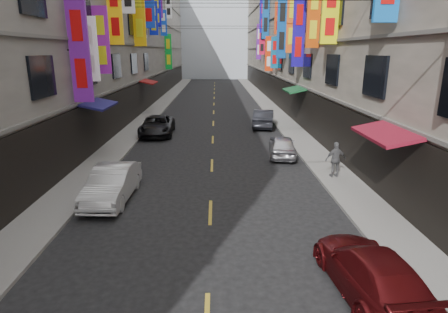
{
  "coord_description": "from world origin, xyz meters",
  "views": [
    {
      "loc": [
        0.23,
        5.06,
        5.8
      ],
      "look_at": [
        0.41,
        13.1,
        3.54
      ],
      "focal_mm": 30.0,
      "sensor_mm": 36.0,
      "label": 1
    }
  ],
  "objects_px": {
    "scooter_far_right": "(273,146)",
    "car_right_near": "(371,272)",
    "car_left_far": "(157,126)",
    "car_right_mid": "(282,146)",
    "car_right_far": "(264,118)",
    "car_left_mid": "(112,184)",
    "pedestrian_rfar": "(336,160)"
  },
  "relations": [
    {
      "from": "scooter_far_right",
      "to": "car_right_near",
      "type": "xyz_separation_m",
      "value": [
        0.4,
        -13.39,
        0.17
      ]
    },
    {
      "from": "scooter_far_right",
      "to": "car_right_near",
      "type": "bearing_deg",
      "value": 94.81
    },
    {
      "from": "car_left_far",
      "to": "car_right_mid",
      "type": "relative_size",
      "value": 1.34
    },
    {
      "from": "car_right_near",
      "to": "car_right_far",
      "type": "xyz_separation_m",
      "value": [
        0.0,
        21.26,
        0.09
      ]
    },
    {
      "from": "scooter_far_right",
      "to": "car_left_mid",
      "type": "xyz_separation_m",
      "value": [
        -7.56,
        -7.1,
        0.25
      ]
    },
    {
      "from": "car_right_near",
      "to": "car_right_mid",
      "type": "relative_size",
      "value": 1.17
    },
    {
      "from": "car_right_near",
      "to": "car_right_far",
      "type": "bearing_deg",
      "value": -95.12
    },
    {
      "from": "car_left_mid",
      "to": "pedestrian_rfar",
      "type": "relative_size",
      "value": 2.51
    },
    {
      "from": "pedestrian_rfar",
      "to": "car_right_near",
      "type": "bearing_deg",
      "value": 73.28
    },
    {
      "from": "scooter_far_right",
      "to": "car_left_mid",
      "type": "relative_size",
      "value": 0.43
    },
    {
      "from": "scooter_far_right",
      "to": "car_right_far",
      "type": "xyz_separation_m",
      "value": [
        0.4,
        7.87,
        0.27
      ]
    },
    {
      "from": "car_left_mid",
      "to": "car_right_mid",
      "type": "bearing_deg",
      "value": 40.15
    },
    {
      "from": "car_right_far",
      "to": "pedestrian_rfar",
      "type": "height_order",
      "value": "pedestrian_rfar"
    },
    {
      "from": "scooter_far_right",
      "to": "car_left_far",
      "type": "xyz_separation_m",
      "value": [
        -7.6,
        5.21,
        0.24
      ]
    },
    {
      "from": "car_right_far",
      "to": "car_right_near",
      "type": "bearing_deg",
      "value": 99.53
    },
    {
      "from": "scooter_far_right",
      "to": "car_right_mid",
      "type": "height_order",
      "value": "car_right_mid"
    },
    {
      "from": "car_right_mid",
      "to": "car_right_far",
      "type": "xyz_separation_m",
      "value": [
        0.0,
        8.64,
        0.09
      ]
    },
    {
      "from": "scooter_far_right",
      "to": "car_left_mid",
      "type": "distance_m",
      "value": 10.38
    },
    {
      "from": "car_left_far",
      "to": "pedestrian_rfar",
      "type": "height_order",
      "value": "pedestrian_rfar"
    },
    {
      "from": "pedestrian_rfar",
      "to": "car_left_far",
      "type": "bearing_deg",
      "value": -50.42
    },
    {
      "from": "car_right_mid",
      "to": "pedestrian_rfar",
      "type": "bearing_deg",
      "value": 120.79
    },
    {
      "from": "car_left_far",
      "to": "car_right_mid",
      "type": "height_order",
      "value": "car_left_far"
    },
    {
      "from": "car_left_mid",
      "to": "car_right_far",
      "type": "height_order",
      "value": "car_right_far"
    },
    {
      "from": "scooter_far_right",
      "to": "pedestrian_rfar",
      "type": "relative_size",
      "value": 1.08
    },
    {
      "from": "car_left_far",
      "to": "car_right_far",
      "type": "xyz_separation_m",
      "value": [
        8.0,
        2.65,
        0.03
      ]
    },
    {
      "from": "car_left_far",
      "to": "car_right_far",
      "type": "bearing_deg",
      "value": 16.56
    },
    {
      "from": "pedestrian_rfar",
      "to": "car_right_mid",
      "type": "bearing_deg",
      "value": -70.57
    },
    {
      "from": "car_right_far",
      "to": "pedestrian_rfar",
      "type": "xyz_separation_m",
      "value": [
        1.8,
        -12.61,
        0.25
      ]
    },
    {
      "from": "car_right_far",
      "to": "pedestrian_rfar",
      "type": "bearing_deg",
      "value": 107.66
    },
    {
      "from": "car_right_mid",
      "to": "car_right_far",
      "type": "bearing_deg",
      "value": -83.6
    },
    {
      "from": "scooter_far_right",
      "to": "car_left_mid",
      "type": "height_order",
      "value": "car_left_mid"
    },
    {
      "from": "car_left_mid",
      "to": "car_right_near",
      "type": "distance_m",
      "value": 10.14
    }
  ]
}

